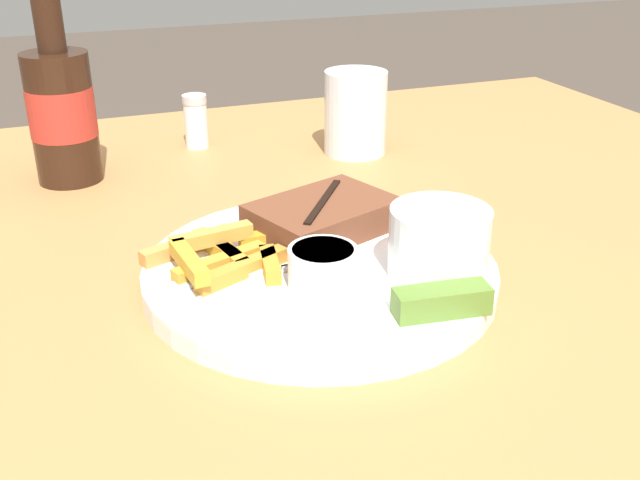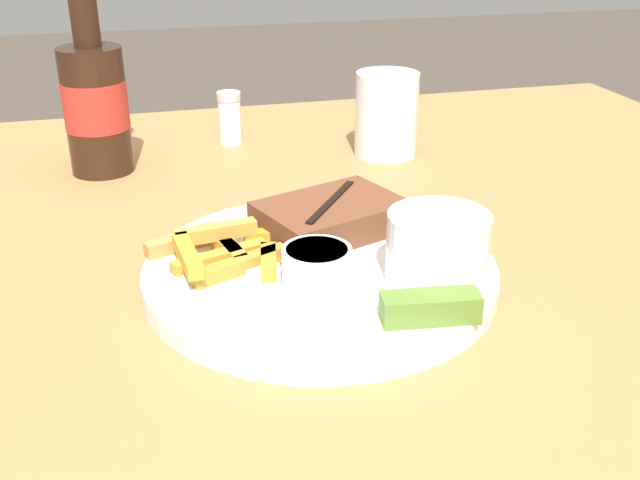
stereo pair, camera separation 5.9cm
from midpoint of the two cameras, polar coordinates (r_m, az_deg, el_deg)
name	(u,v)px [view 2 (the right image)]	position (r m, az deg, el deg)	size (l,w,h in m)	color
dining_table	(320,367)	(0.65, 2.63, -9.72)	(1.21, 1.11, 0.76)	#A87542
dinner_plate	(320,273)	(0.60, 2.80, -2.57)	(0.28, 0.28, 0.02)	white
steak_portion	(331,217)	(0.65, 3.44, 1.73)	(0.14, 0.12, 0.03)	brown
fries_pile	(226,249)	(0.60, -4.45, -0.75)	(0.14, 0.10, 0.02)	gold
coleslaw_cup	(438,244)	(0.57, 11.90, -0.35)	(0.08, 0.08, 0.05)	white
dipping_sauce_cup	(317,266)	(0.55, 2.80, -2.08)	(0.05, 0.05, 0.03)	silver
pickle_spear	(430,307)	(0.52, 11.60, -5.15)	(0.07, 0.03, 0.02)	#567A2D
fork_utensil	(229,273)	(0.58, -4.08, -2.62)	(0.13, 0.02, 0.00)	#B7B7BC
knife_utensil	(308,243)	(0.62, 1.78, -0.27)	(0.02, 0.17, 0.01)	#B7B7BC
beer_bottle	(95,102)	(0.85, -14.86, 10.11)	(0.07, 0.07, 0.22)	black
drinking_glass	(386,114)	(0.89, 6.99, 9.46)	(0.07, 0.07, 0.10)	silver
salt_shaker	(230,118)	(0.94, -5.10, 9.24)	(0.03, 0.03, 0.07)	white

